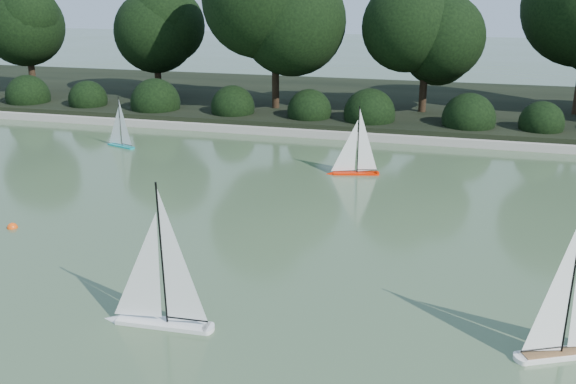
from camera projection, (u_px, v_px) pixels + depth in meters
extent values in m
plane|color=#31472B|center=(267.00, 321.00, 7.36)|extent=(80.00, 80.00, 0.00)
cube|color=gray|center=(373.00, 137.00, 15.58)|extent=(40.00, 0.35, 0.18)
cube|color=black|center=(391.00, 105.00, 19.23)|extent=(40.00, 8.00, 0.30)
cylinder|color=black|center=(33.00, 79.00, 20.06)|extent=(0.20, 0.20, 1.51)
sphere|color=black|center=(25.00, 19.00, 19.49)|extent=(2.38, 2.38, 2.38)
cylinder|color=black|center=(158.00, 83.00, 19.66)|extent=(0.20, 0.20, 1.37)
sphere|color=black|center=(155.00, 27.00, 19.13)|extent=(2.24, 2.24, 2.24)
cylinder|color=black|center=(276.00, 89.00, 17.82)|extent=(0.20, 0.20, 1.66)
sphere|color=black|center=(275.00, 13.00, 17.18)|extent=(2.66, 2.66, 2.66)
cylinder|color=black|center=(422.00, 99.00, 17.37)|extent=(0.20, 0.20, 1.26)
sphere|color=black|center=(426.00, 40.00, 16.87)|extent=(2.10, 2.10, 2.10)
sphere|color=black|center=(36.00, 97.00, 18.72)|extent=(1.10, 1.10, 1.10)
sphere|color=black|center=(97.00, 100.00, 18.24)|extent=(1.10, 1.10, 1.10)
sphere|color=black|center=(162.00, 104.00, 17.75)|extent=(1.10, 1.10, 1.10)
sphere|color=black|center=(230.00, 107.00, 17.26)|extent=(1.10, 1.10, 1.10)
sphere|color=black|center=(302.00, 111.00, 16.78)|extent=(1.10, 1.10, 1.10)
sphere|color=black|center=(378.00, 115.00, 16.29)|extent=(1.10, 1.10, 1.10)
sphere|color=black|center=(459.00, 119.00, 15.80)|extent=(1.10, 1.10, 1.10)
sphere|color=black|center=(546.00, 123.00, 15.32)|extent=(1.10, 1.10, 1.10)
cube|color=silver|center=(163.00, 321.00, 7.25)|extent=(1.09, 0.26, 0.11)
cone|color=silver|center=(112.00, 315.00, 7.39)|extent=(0.22, 0.22, 0.22)
cylinder|color=silver|center=(208.00, 327.00, 7.14)|extent=(0.13, 0.13, 0.11)
cylinder|color=black|center=(163.00, 249.00, 6.96)|extent=(0.02, 0.02, 1.68)
cylinder|color=black|center=(187.00, 315.00, 7.16)|extent=(0.50, 0.04, 0.02)
cube|color=white|center=(566.00, 351.00, 6.67)|extent=(1.01, 0.62, 0.10)
cylinder|color=white|center=(520.00, 356.00, 6.58)|extent=(0.16, 0.16, 0.10)
cube|color=olive|center=(566.00, 347.00, 6.66)|extent=(0.92, 0.54, 0.01)
cylinder|color=black|center=(573.00, 278.00, 6.40)|extent=(0.03, 0.03, 1.59)
cylinder|color=black|center=(543.00, 345.00, 6.59)|extent=(0.43, 0.22, 0.02)
cube|color=#FC1F00|center=(355.00, 172.00, 12.88)|extent=(0.89, 0.37, 0.09)
cone|color=#FC1F00|center=(330.00, 172.00, 12.89)|extent=(0.21, 0.21, 0.18)
cylinder|color=#FC1F00|center=(377.00, 172.00, 12.87)|extent=(0.13, 0.13, 0.09)
cylinder|color=black|center=(358.00, 137.00, 12.65)|extent=(0.02, 0.02, 1.36)
cylinder|color=black|center=(367.00, 168.00, 12.85)|extent=(0.39, 0.11, 0.01)
cube|color=#0E8C8C|center=(121.00, 145.00, 14.99)|extent=(0.75, 0.39, 0.07)
cone|color=#0E8C8C|center=(109.00, 143.00, 15.22)|extent=(0.19, 0.19, 0.15)
cylinder|color=#0E8C8C|center=(132.00, 147.00, 14.79)|extent=(0.11, 0.11, 0.07)
cylinder|color=black|center=(120.00, 120.00, 14.77)|extent=(0.02, 0.02, 1.15)
cylinder|color=black|center=(127.00, 143.00, 14.85)|extent=(0.32, 0.13, 0.01)
sphere|color=#FF4E0D|center=(12.00, 228.00, 10.12)|extent=(0.16, 0.16, 0.16)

